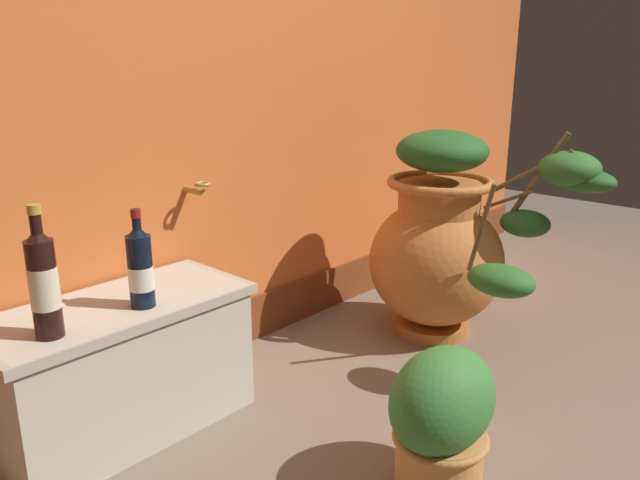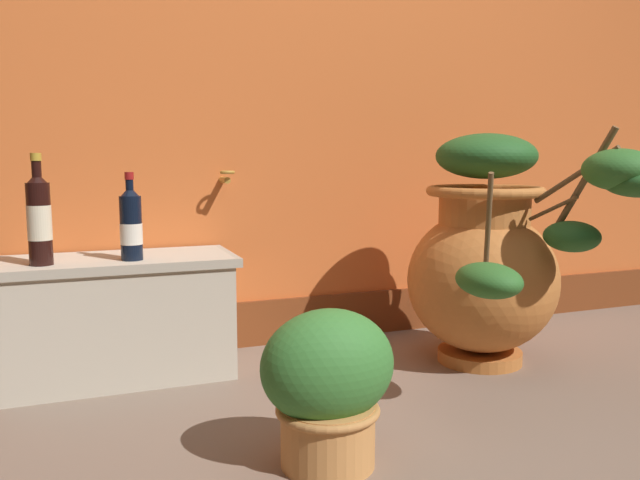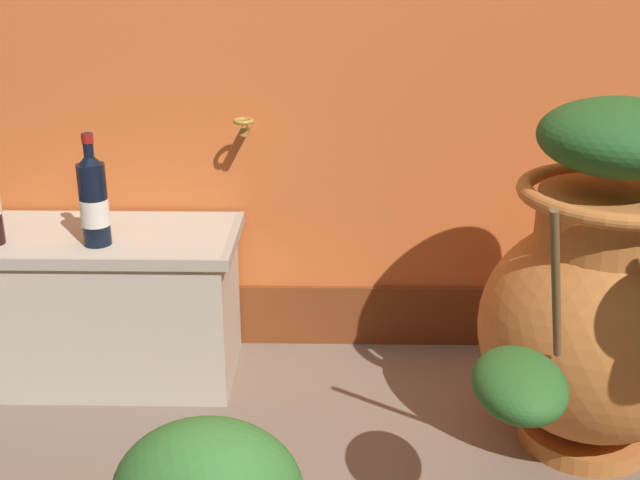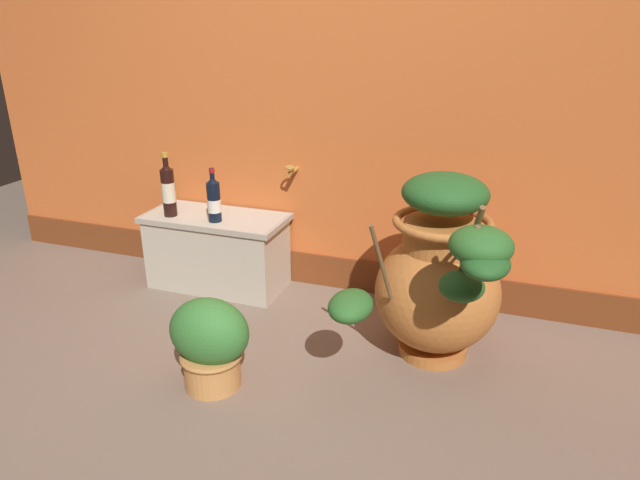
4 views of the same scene
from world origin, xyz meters
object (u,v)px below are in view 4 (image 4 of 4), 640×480
at_px(terracotta_urn, 438,277).
at_px(potted_shrub, 210,342).
at_px(wine_bottle_middle, 168,189).
at_px(wine_bottle_left, 214,199).

height_order(terracotta_urn, potted_shrub, terracotta_urn).
distance_m(wine_bottle_middle, potted_shrub, 1.07).
bearing_deg(terracotta_urn, potted_shrub, -148.27).
bearing_deg(terracotta_urn, wine_bottle_middle, 170.22).
distance_m(terracotta_urn, potted_shrub, 0.99).
xyz_separation_m(terracotta_urn, potted_shrub, (-0.83, -0.51, -0.19)).
relative_size(wine_bottle_left, wine_bottle_middle, 0.83).
bearing_deg(wine_bottle_left, terracotta_urn, -11.94).
relative_size(terracotta_urn, wine_bottle_left, 3.01).
distance_m(terracotta_urn, wine_bottle_middle, 1.52).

